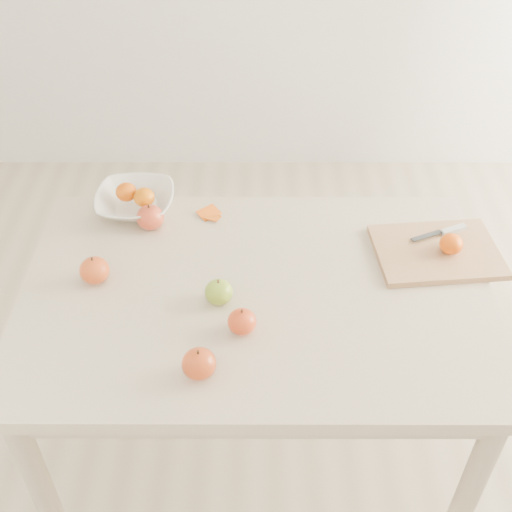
{
  "coord_description": "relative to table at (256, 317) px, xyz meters",
  "views": [
    {
      "loc": [
        0.0,
        -1.17,
        1.89
      ],
      "look_at": [
        0.0,
        0.05,
        0.82
      ],
      "focal_mm": 45.0,
      "sensor_mm": 36.0,
      "label": 1
    }
  ],
  "objects": [
    {
      "name": "ground",
      "position": [
        0.0,
        0.0,
        -0.65
      ],
      "size": [
        3.5,
        3.5,
        0.0
      ],
      "primitive_type": "plane",
      "color": "#C6B293",
      "rests_on": "ground"
    },
    {
      "name": "bowl_tangerine_far",
      "position": [
        -0.32,
        0.32,
        0.15
      ],
      "size": [
        0.06,
        0.06,
        0.05
      ],
      "primitive_type": "ellipsoid",
      "color": "orange",
      "rests_on": "fruit_bowl"
    },
    {
      "name": "fruit_bowl",
      "position": [
        -0.35,
        0.34,
        0.13
      ],
      "size": [
        0.23,
        0.23,
        0.06
      ],
      "primitive_type": "imported",
      "color": "white",
      "rests_on": "table"
    },
    {
      "name": "apple_red_e",
      "position": [
        -0.03,
        -0.14,
        0.13
      ],
      "size": [
        0.07,
        0.07,
        0.06
      ],
      "primitive_type": "ellipsoid",
      "color": "#A71E20",
      "rests_on": "table"
    },
    {
      "name": "apple_red_b",
      "position": [
        -0.41,
        0.03,
        0.13
      ],
      "size": [
        0.08,
        0.08,
        0.07
      ],
      "primitive_type": "ellipsoid",
      "color": "#A41B06",
      "rests_on": "table"
    },
    {
      "name": "bowl_tangerine_near",
      "position": [
        -0.38,
        0.35,
        0.15
      ],
      "size": [
        0.06,
        0.06,
        0.05
      ],
      "primitive_type": "ellipsoid",
      "color": "#E14B07",
      "rests_on": "fruit_bowl"
    },
    {
      "name": "paring_knife",
      "position": [
        0.53,
        0.21,
        0.12
      ],
      "size": [
        0.16,
        0.08,
        0.01
      ],
      "color": "silver",
      "rests_on": "cutting_board"
    },
    {
      "name": "orange_peel_b",
      "position": [
        -0.13,
        0.3,
        0.1
      ],
      "size": [
        0.06,
        0.05,
        0.01
      ],
      "primitive_type": "cube",
      "rotation": [
        -0.14,
        0.0,
        -0.39
      ],
      "color": "#C7530E",
      "rests_on": "table"
    },
    {
      "name": "board_tangerine",
      "position": [
        0.52,
        0.13,
        0.14
      ],
      "size": [
        0.06,
        0.06,
        0.05
      ],
      "primitive_type": "ellipsoid",
      "color": "#C85607",
      "rests_on": "cutting_board"
    },
    {
      "name": "apple_red_a",
      "position": [
        -0.3,
        0.25,
        0.13
      ],
      "size": [
        0.08,
        0.08,
        0.07
      ],
      "primitive_type": "ellipsoid",
      "color": "maroon",
      "rests_on": "table"
    },
    {
      "name": "orange_peel_a",
      "position": [
        -0.14,
        0.31,
        0.1
      ],
      "size": [
        0.07,
        0.07,
        0.01
      ],
      "primitive_type": "cube",
      "rotation": [
        0.21,
        0.0,
        0.69
      ],
      "color": "#E35D10",
      "rests_on": "table"
    },
    {
      "name": "apple_green",
      "position": [
        -0.09,
        -0.04,
        0.13
      ],
      "size": [
        0.07,
        0.07,
        0.06
      ],
      "primitive_type": "ellipsoid",
      "color": "olive",
      "rests_on": "table"
    },
    {
      "name": "cutting_board",
      "position": [
        0.49,
        0.14,
        0.11
      ],
      "size": [
        0.35,
        0.27,
        0.02
      ],
      "primitive_type": "cube",
      "rotation": [
        0.0,
        0.0,
        0.09
      ],
      "color": "#AA7D55",
      "rests_on": "table"
    },
    {
      "name": "apple_red_c",
      "position": [
        -0.12,
        -0.27,
        0.13
      ],
      "size": [
        0.08,
        0.08,
        0.07
      ],
      "primitive_type": "ellipsoid",
      "color": "#9C1D10",
      "rests_on": "table"
    },
    {
      "name": "table",
      "position": [
        0.0,
        0.0,
        0.0
      ],
      "size": [
        1.2,
        0.8,
        0.75
      ],
      "color": "beige",
      "rests_on": "ground"
    }
  ]
}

